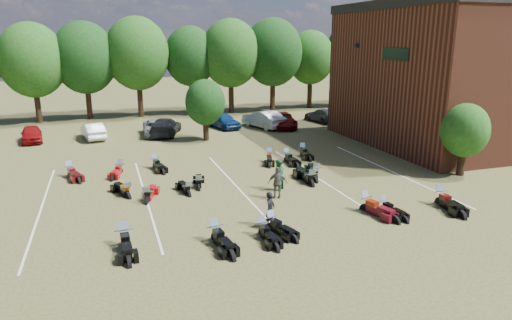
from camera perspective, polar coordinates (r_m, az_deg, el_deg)
name	(u,v)px	position (r m, az deg, el deg)	size (l,w,h in m)	color
ground	(309,199)	(23.80, 6.67, -4.84)	(160.00, 160.00, 0.00)	brown
car_0	(32,134)	(40.64, -26.26, 2.93)	(1.52, 3.77, 1.28)	maroon
car_1	(93,131)	(39.89, -19.70, 3.45)	(1.42, 4.07, 1.34)	white
car_2	(156,128)	(39.92, -12.35, 3.95)	(2.14, 4.65, 1.29)	gray
car_3	(165,127)	(39.85, -11.26, 4.12)	(2.05, 5.05, 1.46)	black
car_4	(224,120)	(42.34, -4.08, 4.97)	(1.70, 4.22, 1.44)	navy
car_5	(263,119)	(42.34, 0.94, 5.12)	(1.69, 4.86, 1.60)	#AFAFAA
car_6	(283,120)	(42.51, 3.34, 4.98)	(2.27, 4.92, 1.37)	#5B0805
car_7	(322,115)	(45.93, 8.27, 5.54)	(1.80, 4.43, 1.29)	#3C3C41
person_black	(270,209)	(20.08, 1.80, -6.16)	(0.57, 0.38, 1.57)	black
person_green	(278,175)	(24.76, 2.78, -1.87)	(0.84, 0.65, 1.72)	#235D33
person_grey	(278,183)	(23.50, 2.72, -2.85)	(0.99, 0.41, 1.68)	#514F45
motorcycle_0	(125,245)	(19.30, -16.05, -10.21)	(0.77, 2.41, 1.34)	black
motorcycle_1	(215,241)	(19.01, -5.09, -10.05)	(0.76, 2.39, 1.33)	black
motorcycle_2	(262,235)	(19.44, 0.76, -9.40)	(0.67, 2.09, 1.16)	black
motorcycle_3	(271,229)	(20.01, 1.93, -8.67)	(0.67, 2.12, 1.18)	black
motorcycle_4	(383,211)	(22.81, 15.60, -6.21)	(0.64, 2.02, 1.13)	black
motorcycle_5	(440,204)	(24.63, 21.98, -5.18)	(0.80, 2.51, 1.40)	black
motorcycle_6	(366,211)	(22.68, 13.54, -6.19)	(0.78, 2.44, 1.36)	#4F0B15
motorcycle_7	(147,203)	(23.72, -13.42, -5.23)	(0.71, 2.24, 1.25)	maroon
motorcycle_8	(128,198)	(24.69, -15.70, -4.58)	(0.71, 2.24, 1.25)	black
motorcycle_9	(189,196)	(24.37, -8.41, -4.43)	(0.65, 2.05, 1.15)	black
motorcycle_10	(199,190)	(25.25, -7.12, -3.68)	(0.67, 2.11, 1.18)	black
motorcycle_11	(311,186)	(25.89, 6.90, -3.20)	(0.78, 2.46, 1.37)	black
motorcycle_12	(314,182)	(26.58, 7.25, -2.73)	(0.75, 2.36, 1.32)	black
motorcycle_13	(316,179)	(27.17, 7.47, -2.35)	(0.77, 2.42, 1.35)	black
motorcycle_14	(70,176)	(29.62, -22.20, -1.90)	(0.75, 2.34, 1.31)	#41090B
motorcycle_15	(121,173)	(29.29, -16.56, -1.58)	(0.66, 2.07, 1.16)	maroon
motorcycle_16	(155,168)	(29.96, -12.49, -0.94)	(0.72, 2.26, 1.26)	black
motorcycle_17	(269,161)	(30.88, 1.62, -0.11)	(0.71, 2.23, 1.24)	black
motorcycle_19	(287,161)	(30.83, 3.85, -0.16)	(0.71, 2.24, 1.25)	black
motorcycle_20	(303,155)	(32.49, 5.84, 0.58)	(0.70, 2.21, 1.23)	black
brick_building	(510,72)	(43.17, 29.19, 9.55)	(25.40, 15.20, 10.70)	brown
tree_line	(186,55)	(50.01, -8.73, 12.82)	(56.00, 6.00, 9.79)	black
young_tree_near_building	(465,130)	(29.75, 24.67, 3.38)	(2.80, 2.80, 4.16)	black
young_tree_midfield	(205,102)	(36.86, -6.37, 7.17)	(3.20, 3.20, 4.70)	black
parking_lines	(237,187)	(25.45, -2.35, -3.41)	(20.10, 14.00, 0.01)	silver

